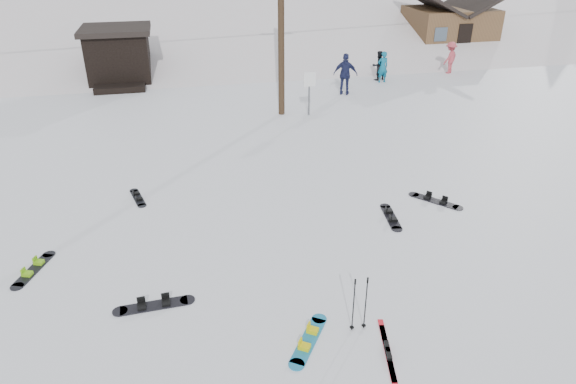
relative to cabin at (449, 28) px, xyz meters
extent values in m
plane|color=white|center=(-15.00, -24.00, -1.48)|extent=(200.00, 200.00, 0.00)
cube|color=white|center=(-15.00, 31.00, -13.48)|extent=(60.00, 85.24, 65.97)
cube|color=white|center=(23.00, 26.00, -12.48)|extent=(45.66, 93.98, 54.59)
cylinder|color=#3A2819|center=(-13.00, -10.00, 3.02)|extent=(0.26, 0.26, 9.00)
cylinder|color=#595B60|center=(-11.90, -10.40, -0.58)|extent=(0.07, 0.07, 1.80)
cube|color=white|center=(-11.90, -10.44, 0.07)|extent=(0.50, 0.04, 0.60)
cube|color=black|center=(-20.00, -3.00, -0.23)|extent=(3.00, 3.00, 2.50)
cube|color=black|center=(-20.00, -3.00, 1.14)|extent=(3.40, 3.40, 0.25)
cube|color=black|center=(-20.00, -4.80, -1.33)|extent=(2.40, 1.20, 0.30)
cube|color=brown|center=(0.00, 0.00, -0.13)|extent=(5.00, 4.00, 2.70)
cube|color=black|center=(-1.35, 0.00, 1.57)|extent=(2.69, 4.40, 1.43)
cube|color=black|center=(1.35, 0.00, 1.57)|extent=(2.69, 4.40, 1.43)
cube|color=black|center=(0.00, -2.02, -0.38)|extent=(0.90, 0.06, 1.90)
cube|color=#1D88BD|center=(-15.34, -23.49, -1.47)|extent=(0.99, 1.26, 0.03)
cylinder|color=#1D88BD|center=(-14.97, -22.95, -1.47)|extent=(0.30, 0.30, 0.03)
cylinder|color=#1D88BD|center=(-15.71, -24.04, -1.47)|extent=(0.30, 0.30, 0.03)
cube|color=#D7C90B|center=(-15.21, -23.30, -1.41)|extent=(0.27, 0.25, 0.09)
cube|color=#D7C90B|center=(-15.47, -23.69, -1.41)|extent=(0.27, 0.25, 0.09)
cube|color=red|center=(-13.99, -24.20, -1.47)|extent=(0.47, 1.62, 0.02)
cube|color=black|center=(-13.99, -24.20, -1.42)|extent=(0.15, 0.31, 0.07)
cube|color=red|center=(-13.95, -24.04, -1.47)|extent=(0.47, 1.62, 0.02)
cube|color=black|center=(-13.95, -24.04, -1.42)|extent=(0.15, 0.31, 0.07)
cylinder|color=black|center=(-14.42, -23.37, -0.89)|extent=(0.02, 0.02, 1.19)
cylinder|color=black|center=(-14.42, -23.37, -1.42)|extent=(0.09, 0.09, 0.01)
cylinder|color=black|center=(-14.42, -23.37, -0.31)|extent=(0.04, 0.04, 0.11)
cylinder|color=black|center=(-14.17, -23.37, -0.89)|extent=(0.02, 0.02, 1.19)
cylinder|color=black|center=(-14.17, -23.37, -1.42)|extent=(0.09, 0.09, 0.01)
cylinder|color=black|center=(-14.17, -23.37, -0.31)|extent=(0.04, 0.04, 0.11)
cube|color=black|center=(-18.25, -21.79, -1.47)|extent=(1.40, 0.38, 0.03)
cylinder|color=black|center=(-17.56, -21.75, -1.47)|extent=(0.32, 0.32, 0.03)
cylinder|color=black|center=(-18.94, -21.82, -1.47)|extent=(0.32, 0.32, 0.03)
cube|color=black|center=(-18.00, -21.77, -1.41)|extent=(0.18, 0.24, 0.09)
cube|color=black|center=(-18.50, -21.80, -1.41)|extent=(0.18, 0.24, 0.09)
cube|color=black|center=(-18.76, -16.68, -1.47)|extent=(0.51, 1.10, 0.02)
cylinder|color=black|center=(-18.90, -16.16, -1.47)|extent=(0.25, 0.25, 0.02)
cylinder|color=black|center=(-18.63, -17.20, -1.47)|extent=(0.25, 0.25, 0.02)
cube|color=black|center=(-18.81, -16.49, -1.43)|extent=(0.20, 0.17, 0.07)
cube|color=black|center=(-18.72, -16.86, -1.43)|extent=(0.20, 0.17, 0.07)
cube|color=black|center=(-21.00, -19.86, -1.47)|extent=(0.73, 1.30, 0.03)
cylinder|color=black|center=(-20.77, -19.26, -1.47)|extent=(0.29, 0.29, 0.03)
cylinder|color=black|center=(-21.23, -20.46, -1.47)|extent=(0.29, 0.29, 0.03)
cube|color=#74BD16|center=(-20.92, -19.64, -1.41)|extent=(0.25, 0.22, 0.08)
cube|color=#74BD16|center=(-21.08, -20.08, -1.41)|extent=(0.25, 0.22, 0.08)
cube|color=black|center=(-10.28, -18.79, -1.47)|extent=(1.10, 1.23, 0.03)
cylinder|color=black|center=(-9.85, -19.30, -1.47)|extent=(0.31, 0.31, 0.03)
cylinder|color=black|center=(-10.72, -18.27, -1.47)|extent=(0.31, 0.31, 0.03)
cube|color=black|center=(-10.13, -18.97, -1.41)|extent=(0.28, 0.27, 0.09)
cube|color=black|center=(-10.44, -18.60, -1.41)|extent=(0.28, 0.27, 0.09)
cube|color=black|center=(-11.92, -19.39, -1.47)|extent=(0.46, 1.29, 0.03)
cylinder|color=black|center=(-11.83, -18.76, -1.47)|extent=(0.29, 0.29, 0.03)
cylinder|color=black|center=(-12.01, -20.01, -1.47)|extent=(0.29, 0.29, 0.03)
cube|color=black|center=(-11.89, -19.16, -1.42)|extent=(0.23, 0.18, 0.08)
cube|color=black|center=(-11.95, -19.61, -1.42)|extent=(0.23, 0.18, 0.08)
imported|color=#0D6282|center=(-6.87, -6.11, -0.69)|extent=(0.61, 0.43, 1.58)
imported|color=black|center=(-6.91, -5.64, -0.73)|extent=(0.83, 0.70, 1.50)
imported|color=#B8414B|center=(-2.56, -5.11, -0.64)|extent=(1.25, 1.12, 1.68)
imported|color=#1D2249|center=(-9.44, -7.80, -0.51)|extent=(1.23, 0.90, 1.94)
camera|label=1|loc=(-17.36, -30.71, 5.59)|focal=32.00mm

